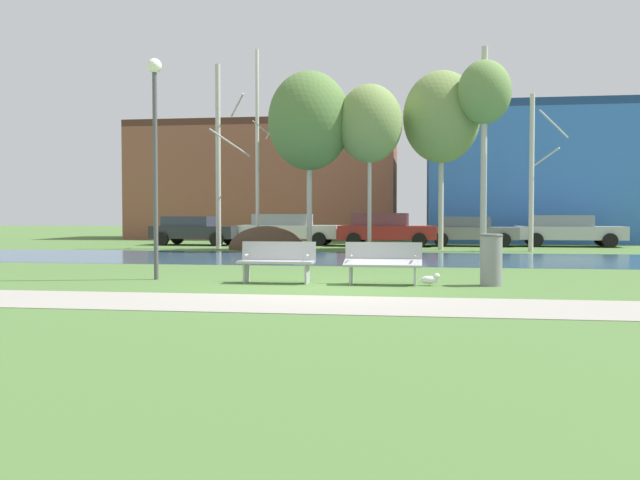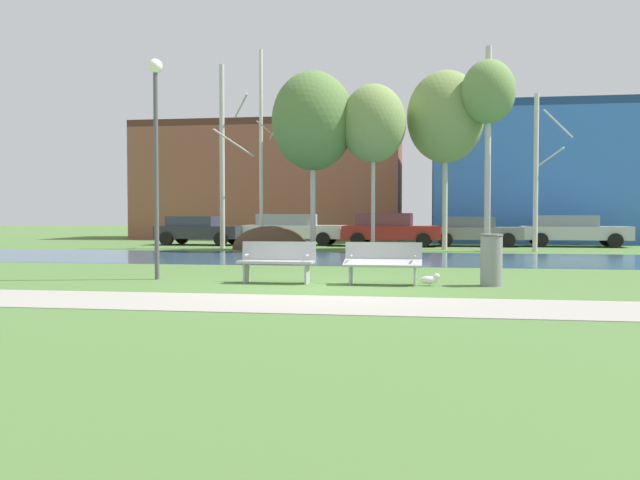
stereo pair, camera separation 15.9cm
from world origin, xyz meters
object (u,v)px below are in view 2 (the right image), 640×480
object	(u,v)px
bench_left	(277,261)
parked_wagon_fourth_grey	(474,230)
parked_hatch_third_red	(390,229)
parked_suv_fifth_silver	(572,230)
trash_bin	(491,259)
streetlamp	(156,131)
bench_right	(383,262)
parked_van_nearest_dark	(199,230)
parked_sedan_second_white	(292,229)
seagull	(430,279)

from	to	relation	value
bench_left	parked_wagon_fourth_grey	distance (m)	18.56
parked_hatch_third_red	parked_suv_fifth_silver	world-z (taller)	parked_hatch_third_red
trash_bin	streetlamp	distance (m)	7.76
bench_right	parked_suv_fifth_silver	world-z (taller)	parked_suv_fifth_silver
parked_van_nearest_dark	parked_suv_fifth_silver	xyz separation A→B (m)	(17.25, 0.92, 0.02)
bench_left	bench_right	distance (m)	2.24
bench_right	parked_suv_fifth_silver	xyz separation A→B (m)	(7.40, 17.91, 0.29)
parked_wagon_fourth_grey	parked_hatch_third_red	bearing A→B (deg)	-170.41
parked_sedan_second_white	bench_right	bearing A→B (deg)	-72.93
parked_wagon_fourth_grey	parked_suv_fifth_silver	size ratio (longest dim) A/B	0.88
parked_wagon_fourth_grey	parked_suv_fifth_silver	distance (m)	4.34
streetlamp	parked_wagon_fourth_grey	bearing A→B (deg)	65.03
parked_wagon_fourth_grey	trash_bin	bearing A→B (deg)	-92.81
parked_hatch_third_red	parked_suv_fifth_silver	bearing A→B (deg)	5.43
seagull	parked_wagon_fourth_grey	distance (m)	18.01
parked_hatch_third_red	bench_left	bearing A→B (deg)	-94.92
parked_hatch_third_red	trash_bin	bearing A→B (deg)	-80.17
parked_van_nearest_dark	parked_wagon_fourth_grey	bearing A→B (deg)	3.51
trash_bin	streetlamp	size ratio (longest dim) A/B	0.22
bench_right	parked_sedan_second_white	distance (m)	18.59
trash_bin	seagull	world-z (taller)	trash_bin
seagull	streetlamp	world-z (taller)	streetlamp
trash_bin	parked_van_nearest_dark	bearing A→B (deg)	125.50
seagull	parked_van_nearest_dark	bearing A→B (deg)	122.32
parked_wagon_fourth_grey	seagull	bearing A→B (deg)	-96.69
parked_sedan_second_white	trash_bin	bearing A→B (deg)	-66.59
bench_left	parked_van_nearest_dark	xyz separation A→B (m)	(-7.62, 16.99, 0.26)
seagull	parked_van_nearest_dark	xyz separation A→B (m)	(-10.81, 17.09, 0.60)
parked_suv_fifth_silver	parked_sedan_second_white	bearing A→B (deg)	-179.34
parked_van_nearest_dark	parked_wagon_fourth_grey	size ratio (longest dim) A/B	0.99
parked_van_nearest_dark	parked_hatch_third_red	size ratio (longest dim) A/B	0.92
trash_bin	seagull	size ratio (longest dim) A/B	2.42
parked_suv_fifth_silver	parked_hatch_third_red	bearing A→B (deg)	-174.57
trash_bin	parked_sedan_second_white	bearing A→B (deg)	113.41
parked_van_nearest_dark	parked_suv_fifth_silver	distance (m)	17.27
trash_bin	parked_wagon_fourth_grey	xyz separation A→B (m)	(0.87, 17.68, 0.18)
bench_right	seagull	distance (m)	1.02
streetlamp	parked_sedan_second_white	xyz separation A→B (m)	(-0.40, 17.41, -2.53)
parked_van_nearest_dark	parked_hatch_third_red	bearing A→B (deg)	0.93
bench_right	streetlamp	xyz separation A→B (m)	(-5.06, 0.36, 2.84)
bench_right	parked_suv_fifth_silver	distance (m)	19.38
parked_wagon_fourth_grey	parked_van_nearest_dark	bearing A→B (deg)	-176.49
parked_sedan_second_white	parked_suv_fifth_silver	distance (m)	12.85
parked_hatch_third_red	seagull	bearing A→B (deg)	-84.29
bench_right	parked_sedan_second_white	world-z (taller)	parked_sedan_second_white
bench_left	trash_bin	bearing A→B (deg)	1.37
bench_left	streetlamp	distance (m)	4.02
trash_bin	parked_suv_fifth_silver	xyz separation A→B (m)	(5.21, 17.81, 0.21)
parked_wagon_fourth_grey	bench_right	bearing A→B (deg)	-99.76
trash_bin	parked_van_nearest_dark	size ratio (longest dim) A/B	0.25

